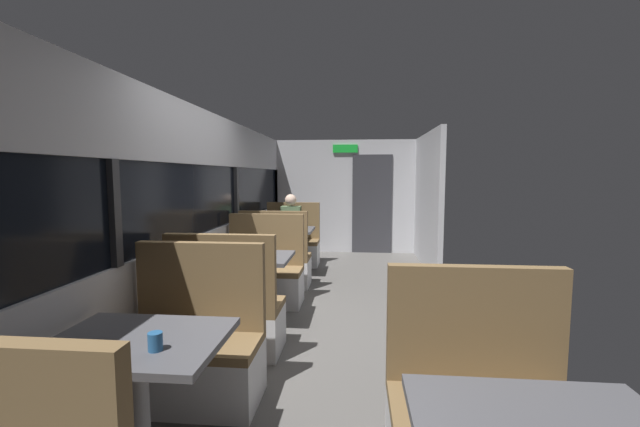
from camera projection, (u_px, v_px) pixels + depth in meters
ground_plane at (332, 329)px, 4.14m from camera, size 3.30×9.20×0.02m
carriage_window_panel_left at (194, 221)px, 4.17m from camera, size 0.09×8.48×2.30m
carriage_end_bulkhead at (348, 197)px, 8.18m from camera, size 2.90×0.11×2.30m
carriage_aisle_panel_right at (427, 201)px, 6.87m from camera, size 0.08×2.40×2.30m
dining_table_near_window at (138, 357)px, 2.09m from camera, size 0.90×0.70×0.74m
bench_near_window_facing_entry at (194, 354)px, 2.82m from camera, size 0.95×0.50×1.10m
dining_table_mid_window at (248, 265)px, 4.22m from camera, size 0.90×0.70×0.74m
bench_mid_window_facing_end at (228, 317)px, 3.56m from camera, size 0.95×0.50×1.10m
bench_mid_window_facing_entry at (264, 277)px, 4.94m from camera, size 0.95×0.50×1.10m
dining_table_far_window at (285, 235)px, 6.34m from camera, size 0.90×0.70×0.74m
bench_far_window_facing_end at (276, 264)px, 5.68m from camera, size 0.95×0.50×1.10m
bench_far_window_facing_entry at (292, 246)px, 7.07m from camera, size 0.95×0.50×1.10m
bench_front_aisle_facing_entry at (481, 420)px, 2.06m from camera, size 0.95×0.50×1.10m
seated_passenger at (291, 235)px, 6.98m from camera, size 0.47×0.55×1.26m
coffee_cup_primary at (155, 342)px, 1.93m from camera, size 0.07×0.07×0.09m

